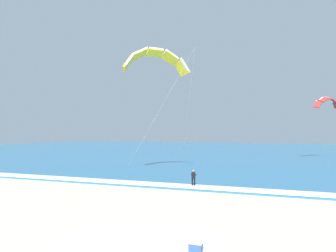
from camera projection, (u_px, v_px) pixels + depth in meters
ground_plane at (140, 246)px, 13.88m from camera, size 200.00×200.00×0.00m
sea at (260, 151)px, 82.61m from camera, size 200.00×120.00×0.20m
surf_foam at (211, 188)px, 27.34m from camera, size 200.00×2.10×0.04m
surfboard at (193, 188)px, 28.40m from camera, size 0.69×1.46×0.09m
kitesurfer at (193, 178)px, 28.44m from camera, size 0.58×0.58×1.69m
kite_primary at (155, 59)px, 37.20m from camera, size 9.77×9.37×13.98m
kite_distant at (327, 102)px, 55.78m from camera, size 4.58×4.79×2.16m
cooler_box at (196, 247)px, 13.30m from camera, size 0.58×0.38×0.40m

